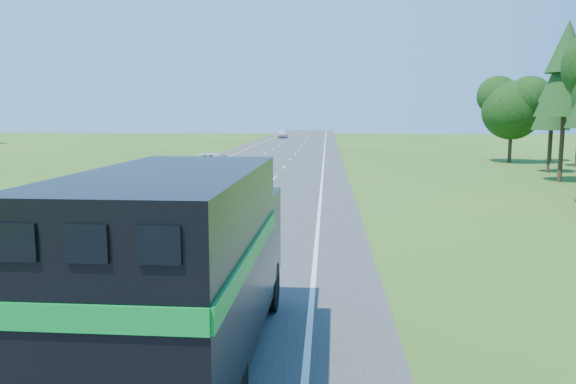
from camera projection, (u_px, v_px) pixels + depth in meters
name	position (u px, v px, depth m)	size (l,w,h in m)	color
road	(256.00, 174.00, 46.46)	(15.00, 260.00, 0.04)	#38383A
lane_markings	(256.00, 173.00, 46.46)	(11.15, 260.00, 0.01)	yellow
horse_truck	(184.00, 266.00, 10.31)	(2.94, 8.94, 3.94)	black
white_suv	(209.00, 165.00, 44.26)	(3.00, 6.50, 1.81)	silver
far_car	(282.00, 134.00, 116.05)	(2.00, 4.98, 1.70)	silver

